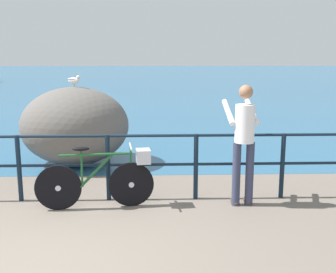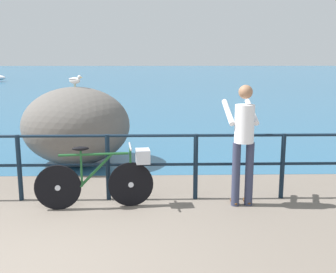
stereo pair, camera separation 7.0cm
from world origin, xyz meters
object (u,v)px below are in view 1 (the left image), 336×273
object	(u,v)px
bicycle	(106,177)
seagull	(74,80)
person_at_railing	(244,139)
breakwater_boulder_main	(75,126)

from	to	relation	value
bicycle	seagull	bearing A→B (deg)	102.52
person_at_railing	breakwater_boulder_main	bearing A→B (deg)	44.41
breakwater_boulder_main	bicycle	bearing A→B (deg)	-70.45
person_at_railing	seagull	xyz separation A→B (m)	(-2.90, 2.52, 0.72)
person_at_railing	seagull	distance (m)	3.91
breakwater_boulder_main	person_at_railing	bearing A→B (deg)	-40.44
bicycle	person_at_railing	world-z (taller)	person_at_railing
breakwater_boulder_main	seagull	size ratio (longest dim) A/B	6.55
bicycle	breakwater_boulder_main	world-z (taller)	breakwater_boulder_main
bicycle	breakwater_boulder_main	distance (m)	2.70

